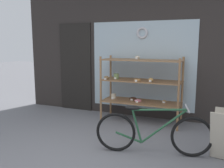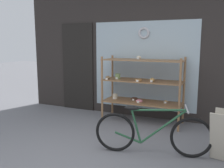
% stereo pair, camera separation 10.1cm
% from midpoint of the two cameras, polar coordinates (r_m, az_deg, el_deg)
% --- Properties ---
extents(storefront_facade, '(5.51, 0.13, 3.55)m').
position_cam_midpoint_polar(storefront_facade, '(5.59, 5.64, 10.24)').
color(storefront_facade, '#2D2826').
rests_on(storefront_facade, ground_plane).
extents(display_case, '(1.63, 0.57, 1.37)m').
position_cam_midpoint_polar(display_case, '(5.15, 7.22, 0.20)').
color(display_case, '#8E6642').
rests_on(display_case, ground_plane).
extents(bicycle, '(1.69, 0.54, 0.74)m').
position_cam_midpoint_polar(bicycle, '(3.79, 9.80, -10.97)').
color(bicycle, black).
rests_on(bicycle, ground_plane).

